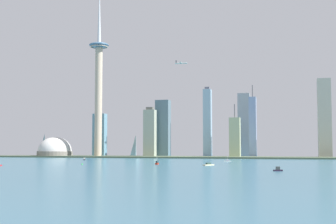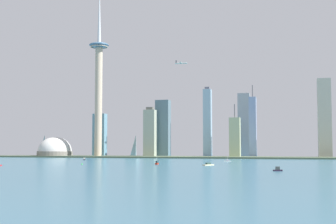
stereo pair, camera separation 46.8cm
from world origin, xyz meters
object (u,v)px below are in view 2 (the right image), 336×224
object	(u,v)px
skyscraper_12	(235,138)
skyscraper_9	(100,135)
boat_6	(84,159)
airplane	(181,63)
skyscraper_4	(150,133)
skyscraper_7	(94,130)
skyscraper_3	(244,125)
boat_2	(157,163)
skyscraper_0	(43,143)
skyscraper_2	(325,118)
stadium_dome	(55,152)
boat_7	(228,161)
skyscraper_1	(163,129)
observation_tower	(99,78)
boat_0	(208,165)
skyscraper_8	(132,143)
channel_buoy_0	(82,164)
boat_5	(278,169)
skyscraper_10	(208,123)
skyscraper_13	(253,127)

from	to	relation	value
skyscraper_12	skyscraper_9	bearing A→B (deg)	174.99
boat_6	airplane	xyz separation A→B (m)	(110.77, 206.18, 184.28)
skyscraper_4	skyscraper_7	world-z (taller)	skyscraper_7
skyscraper_3	boat_2	bearing A→B (deg)	-99.31
skyscraper_0	skyscraper_2	bearing A→B (deg)	0.26
boat_2	skyscraper_9	bearing A→B (deg)	-150.27
stadium_dome	skyscraper_2	xyz separation A→B (m)	(523.80, 27.48, 61.78)
airplane	skyscraper_12	bearing A→B (deg)	-15.56
boat_7	skyscraper_0	bearing A→B (deg)	-37.07
skyscraper_1	skyscraper_7	xyz separation A→B (m)	(-157.58, 22.97, 0.26)
stadium_dome	skyscraper_3	size ratio (longest dim) A/B	0.55
observation_tower	stadium_dome	world-z (taller)	observation_tower
skyscraper_9	boat_2	world-z (taller)	skyscraper_9
skyscraper_9	skyscraper_0	bearing A→B (deg)	-179.74
skyscraper_9	boat_0	world-z (taller)	skyscraper_9
skyscraper_2	boat_0	size ratio (longest dim) A/B	9.48
stadium_dome	skyscraper_8	xyz separation A→B (m)	(139.85, 75.25, 17.72)
boat_0	channel_buoy_0	xyz separation A→B (m)	(-154.70, -10.93, -0.06)
boat_0	boat_5	xyz separation A→B (m)	(82.23, -105.64, 0.33)
observation_tower	stadium_dome	distance (m)	174.67
skyscraper_12	airplane	xyz separation A→B (m)	(-107.88, 28.08, 148.16)
skyscraper_3	skyscraper_9	xyz separation A→B (m)	(-285.60, -67.26, -20.52)
skyscraper_10	skyscraper_12	world-z (taller)	skyscraper_10
boat_5	boat_2	bearing A→B (deg)	-54.65
boat_0	skyscraper_9	bearing A→B (deg)	-109.00
skyscraper_0	skyscraper_13	size ratio (longest dim) A/B	0.45
skyscraper_9	boat_6	world-z (taller)	skyscraper_9
skyscraper_12	airplane	bearing A→B (deg)	165.41
boat_7	stadium_dome	bearing A→B (deg)	-36.63
skyscraper_3	skyscraper_8	distance (m)	235.78
skyscraper_4	skyscraper_12	world-z (taller)	skyscraper_12
skyscraper_0	boat_6	bearing A→B (deg)	-47.37
skyscraper_7	channel_buoy_0	distance (m)	430.98
stadium_dome	skyscraper_1	distance (m)	225.36
observation_tower	skyscraper_1	size ratio (longest dim) A/B	3.11
boat_2	boat_5	world-z (taller)	boat_2
stadium_dome	boat_2	distance (m)	438.89
skyscraper_13	boat_5	xyz separation A→B (m)	(60.12, -472.68, -56.24)
skyscraper_10	skyscraper_13	bearing A→B (deg)	-6.97
skyscraper_9	skyscraper_12	size ratio (longest dim) A/B	0.88
skyscraper_1	skyscraper_13	xyz separation A→B (m)	(176.10, 3.40, 1.17)
skyscraper_8	boat_6	size ratio (longest dim) A/B	8.17
boat_0	boat_6	size ratio (longest dim) A/B	1.65
skyscraper_7	skyscraper_12	bearing A→B (deg)	-10.23
skyscraper_2	skyscraper_8	size ratio (longest dim) A/B	1.91
skyscraper_0	boat_6	distance (m)	275.79
skyscraper_3	stadium_dome	bearing A→B (deg)	-166.00
skyscraper_1	skyscraper_4	distance (m)	37.24
skyscraper_13	channel_buoy_0	xyz separation A→B (m)	(-176.80, -377.96, -56.62)
skyscraper_4	skyscraper_7	distance (m)	150.43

